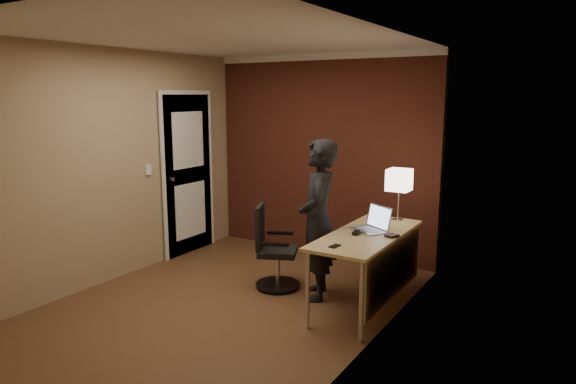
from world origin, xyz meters
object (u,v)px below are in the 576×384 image
object	(u,v)px
desk	(374,247)
wallet	(392,236)
office_chair	(272,253)
laptop	(374,224)
desk_lamp	(399,181)
phone	(335,246)
mouse	(357,233)
person	(318,220)

from	to	relation	value
desk	wallet	bearing A→B (deg)	-0.65
wallet	office_chair	xyz separation A→B (m)	(-1.28, -0.03, -0.36)
laptop	wallet	distance (m)	0.27
desk_lamp	laptop	world-z (taller)	desk_lamp
desk_lamp	phone	xyz separation A→B (m)	(-0.14, -1.17, -0.41)
mouse	wallet	world-z (taller)	mouse
desk	person	xyz separation A→B (m)	(-0.59, -0.01, 0.19)
mouse	person	world-z (taller)	person
mouse	desk	bearing A→B (deg)	28.13
wallet	office_chair	size ratio (longest dim) A/B	0.13
desk_lamp	person	bearing A→B (deg)	-133.16
desk	office_chair	distance (m)	1.13
desk_lamp	office_chair	distance (m)	1.50
desk_lamp	wallet	size ratio (longest dim) A/B	4.86
person	desk	bearing A→B (deg)	66.00
phone	person	distance (m)	0.70
mouse	desk_lamp	bearing A→B (deg)	72.12
mouse	office_chair	distance (m)	1.04
mouse	office_chair	world-z (taller)	office_chair
desk_lamp	desk	bearing A→B (deg)	-90.46
desk	wallet	xyz separation A→B (m)	(0.17, -0.00, 0.14)
mouse	person	distance (m)	0.46
wallet	desk	bearing A→B (deg)	179.35
person	phone	bearing A→B (deg)	14.90
laptop	wallet	bearing A→B (deg)	-30.06
wallet	laptop	bearing A→B (deg)	149.94
laptop	office_chair	bearing A→B (deg)	-171.10
desk_lamp	phone	bearing A→B (deg)	-96.98
laptop	office_chair	world-z (taller)	laptop
desk	wallet	world-z (taller)	wallet
office_chair	desk	bearing A→B (deg)	1.65
laptop	wallet	world-z (taller)	laptop
desk_lamp	wallet	world-z (taller)	desk_lamp
laptop	phone	bearing A→B (deg)	-96.55
mouse	person	size ratio (longest dim) A/B	0.06
desk_lamp	wallet	xyz separation A→B (m)	(0.17, -0.63, -0.41)
desk	phone	size ratio (longest dim) A/B	13.04
wallet	person	bearing A→B (deg)	-179.49
desk	person	world-z (taller)	person
laptop	phone	xyz separation A→B (m)	(-0.08, -0.68, -0.06)
laptop	person	distance (m)	0.55
desk	office_chair	world-z (taller)	office_chair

